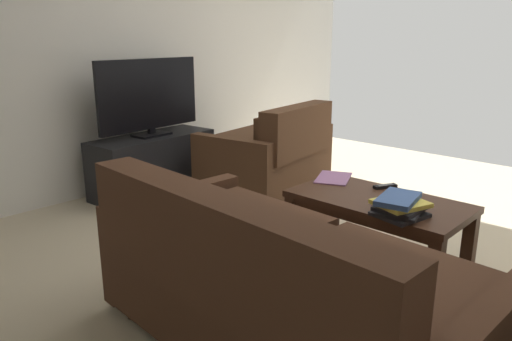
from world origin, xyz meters
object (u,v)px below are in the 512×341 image
object	(u,v)px
coffee_table	(378,209)
book_stack	(399,206)
loveseat_near	(270,155)
sofa_main	(276,285)
tv_remote	(385,186)
loose_magazine	(333,178)
tv_stand	(153,164)
flat_tv	(149,96)

from	to	relation	value
coffee_table	book_stack	xyz separation A→B (m)	(-0.23, 0.19, 0.13)
loveseat_near	coffee_table	size ratio (longest dim) A/B	1.18
sofa_main	book_stack	world-z (taller)	sofa_main
tv_remote	loose_magazine	world-z (taller)	tv_remote
tv_stand	loose_magazine	distance (m)	1.84
sofa_main	coffee_table	xyz separation A→B (m)	(0.13, -1.10, 0.02)
tv_remote	loose_magazine	bearing A→B (deg)	7.91
book_stack	tv_remote	size ratio (longest dim) A/B	2.07
loveseat_near	tv_remote	distance (m)	1.44
coffee_table	loose_magazine	bearing A→B (deg)	-20.49
loveseat_near	flat_tv	world-z (taller)	flat_tv
flat_tv	loose_magazine	distance (m)	1.88
sofa_main	loveseat_near	world-z (taller)	loveseat_near
flat_tv	book_stack	world-z (taller)	flat_tv
flat_tv	tv_remote	xyz separation A→B (m)	(-2.18, -0.28, -0.43)
coffee_table	flat_tv	world-z (taller)	flat_tv
coffee_table	flat_tv	xyz separation A→B (m)	(2.26, 0.07, 0.51)
flat_tv	book_stack	xyz separation A→B (m)	(-2.49, 0.13, -0.38)
book_stack	sofa_main	bearing A→B (deg)	83.82
flat_tv	loose_magazine	xyz separation A→B (m)	(-1.82, -0.23, -0.43)
tv_stand	loose_magazine	size ratio (longest dim) A/B	3.71
book_stack	tv_stand	bearing A→B (deg)	-2.87
coffee_table	tv_remote	size ratio (longest dim) A/B	6.45
sofa_main	loose_magazine	world-z (taller)	sofa_main
loveseat_near	flat_tv	distance (m)	1.19
sofa_main	coffee_table	size ratio (longest dim) A/B	1.74
tv_stand	tv_remote	xyz separation A→B (m)	(-2.18, -0.28, 0.19)
loose_magazine	tv_stand	bearing A→B (deg)	-17.56
tv_stand	coffee_table	bearing A→B (deg)	-178.33
flat_tv	loveseat_near	bearing A→B (deg)	-139.01
tv_remote	coffee_table	bearing A→B (deg)	109.04
flat_tv	tv_stand	bearing A→B (deg)	60.02
sofa_main	loveseat_near	bearing A→B (deg)	-47.67
coffee_table	book_stack	distance (m)	0.33
tv_stand	tv_remote	distance (m)	2.21
sofa_main	flat_tv	distance (m)	2.66
tv_stand	loose_magazine	bearing A→B (deg)	-172.74
tv_stand	loose_magazine	world-z (taller)	tv_stand
coffee_table	sofa_main	bearing A→B (deg)	96.94
sofa_main	loveseat_near	size ratio (longest dim) A/B	1.48
loveseat_near	coffee_table	world-z (taller)	loveseat_near
book_stack	flat_tv	bearing A→B (deg)	-2.88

